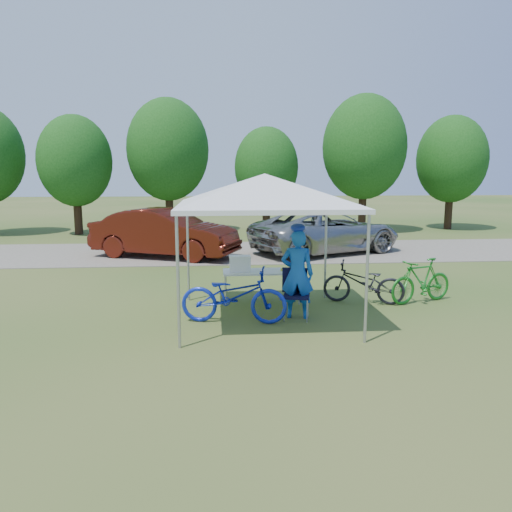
{
  "coord_description": "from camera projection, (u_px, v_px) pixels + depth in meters",
  "views": [
    {
      "loc": [
        -0.92,
        -9.14,
        2.75
      ],
      "look_at": [
        0.01,
        2.0,
        0.87
      ],
      "focal_mm": 35.0,
      "sensor_mm": 36.0,
      "label": 1
    }
  ],
  "objects": [
    {
      "name": "ground",
      "position": [
        264.0,
        318.0,
        9.51
      ],
      "size": [
        100.0,
        100.0,
        0.0
      ],
      "primitive_type": "plane",
      "color": "#2D5119",
      "rests_on": "ground"
    },
    {
      "name": "gravel_strip",
      "position": [
        241.0,
        252.0,
        17.37
      ],
      "size": [
        24.0,
        5.0,
        0.02
      ],
      "primitive_type": "cube",
      "color": "gray",
      "rests_on": "ground"
    },
    {
      "name": "canopy",
      "position": [
        265.0,
        178.0,
        9.07
      ],
      "size": [
        4.53,
        4.53,
        3.0
      ],
      "color": "#A5A5AA",
      "rests_on": "ground"
    },
    {
      "name": "treeline",
      "position": [
        227.0,
        155.0,
        22.71
      ],
      "size": [
        24.89,
        4.28,
        6.3
      ],
      "color": "#382314",
      "rests_on": "ground"
    },
    {
      "name": "folding_table",
      "position": [
        261.0,
        273.0,
        10.66
      ],
      "size": [
        1.64,
        0.68,
        0.67
      ],
      "color": "white",
      "rests_on": "ground"
    },
    {
      "name": "folding_chair",
      "position": [
        296.0,
        289.0,
        9.51
      ],
      "size": [
        0.58,
        0.6,
        0.94
      ],
      "rotation": [
        0.0,
        0.0,
        -0.23
      ],
      "color": "black",
      "rests_on": "ground"
    },
    {
      "name": "cooler",
      "position": [
        240.0,
        263.0,
        10.58
      ],
      "size": [
        0.46,
        0.31,
        0.33
      ],
      "color": "white",
      "rests_on": "folding_table"
    },
    {
      "name": "ice_cream_cup",
      "position": [
        282.0,
        270.0,
        10.63
      ],
      "size": [
        0.08,
        0.08,
        0.06
      ],
      "primitive_type": "cylinder",
      "color": "#C2D331",
      "rests_on": "folding_table"
    },
    {
      "name": "cyclist",
      "position": [
        297.0,
        274.0,
        9.43
      ],
      "size": [
        0.69,
        0.53,
        1.69
      ],
      "primitive_type": "imported",
      "rotation": [
        0.0,
        0.0,
        2.93
      ],
      "color": "blue",
      "rests_on": "ground"
    },
    {
      "name": "bike_blue",
      "position": [
        234.0,
        296.0,
        9.16
      ],
      "size": [
        2.05,
        1.04,
        1.03
      ],
      "primitive_type": "imported",
      "rotation": [
        0.0,
        0.0,
        1.38
      ],
      "color": "#1429B4",
      "rests_on": "ground"
    },
    {
      "name": "bike_green",
      "position": [
        421.0,
        281.0,
        10.59
      ],
      "size": [
        1.64,
        0.96,
        0.95
      ],
      "primitive_type": "imported",
      "rotation": [
        0.0,
        0.0,
        -1.22
      ],
      "color": "#1A7720",
      "rests_on": "ground"
    },
    {
      "name": "bike_dark",
      "position": [
        364.0,
        283.0,
        10.54
      ],
      "size": [
        1.8,
        1.13,
        0.89
      ],
      "primitive_type": "imported",
      "rotation": [
        0.0,
        0.0,
        -1.91
      ],
      "color": "black",
      "rests_on": "ground"
    },
    {
      "name": "minivan",
      "position": [
        326.0,
        231.0,
        17.09
      ],
      "size": [
        5.85,
        4.43,
        1.48
      ],
      "primitive_type": "imported",
      "rotation": [
        0.0,
        0.0,
        2.0
      ],
      "color": "#9C9C97",
      "rests_on": "gravel_strip"
    },
    {
      "name": "sedan",
      "position": [
        165.0,
        233.0,
        16.21
      ],
      "size": [
        5.05,
        3.37,
        1.57
      ],
      "primitive_type": "imported",
      "rotation": [
        0.0,
        0.0,
        1.18
      ],
      "color": "#50160D",
      "rests_on": "gravel_strip"
    }
  ]
}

